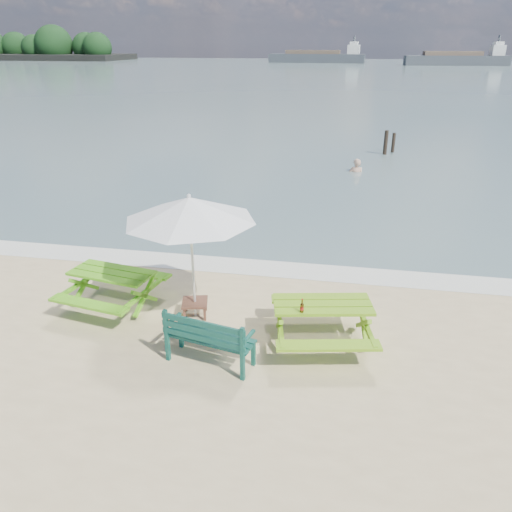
% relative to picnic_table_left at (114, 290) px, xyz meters
% --- Properties ---
extents(sea, '(300.00, 300.00, 0.00)m').
position_rel_picnic_table_left_xyz_m(sea, '(2.45, 82.79, -0.37)').
color(sea, slate).
rests_on(sea, ground).
extents(foam_strip, '(22.00, 0.90, 0.01)m').
position_rel_picnic_table_left_xyz_m(foam_strip, '(2.45, 2.39, -0.37)').
color(foam_strip, silver).
rests_on(foam_strip, ground).
extents(picnic_table_left, '(1.93, 2.08, 0.78)m').
position_rel_picnic_table_left_xyz_m(picnic_table_left, '(0.00, 0.00, 0.00)').
color(picnic_table_left, '#53A418').
rests_on(picnic_table_left, ground).
extents(picnic_table_right, '(2.02, 2.16, 0.80)m').
position_rel_picnic_table_left_xyz_m(picnic_table_right, '(4.16, -0.56, 0.01)').
color(picnic_table_right, '#6B9C17').
rests_on(picnic_table_right, ground).
extents(park_bench, '(1.55, 0.81, 0.91)m').
position_rel_picnic_table_left_xyz_m(park_bench, '(2.40, -1.48, -0.09)').
color(park_bench, '#0F4036').
rests_on(park_bench, ground).
extents(side_table, '(0.59, 0.59, 0.32)m').
position_rel_picnic_table_left_xyz_m(side_table, '(1.69, -0.04, -0.21)').
color(side_table, brown).
rests_on(side_table, ground).
extents(patio_umbrella, '(2.93, 2.93, 2.40)m').
position_rel_picnic_table_left_xyz_m(patio_umbrella, '(1.69, -0.04, 1.80)').
color(patio_umbrella, silver).
rests_on(patio_umbrella, ground).
extents(beer_bottle, '(0.06, 0.06, 0.24)m').
position_rel_picnic_table_left_xyz_m(beer_bottle, '(3.84, -0.93, 0.51)').
color(beer_bottle, brown).
rests_on(beer_bottle, picnic_table_right).
extents(swimmer, '(0.65, 0.45, 1.71)m').
position_rel_picnic_table_left_xyz_m(swimmer, '(4.75, 12.52, -0.69)').
color(swimmer, tan).
rests_on(swimmer, ground).
extents(mooring_pilings, '(0.57, 0.77, 1.32)m').
position_rel_picnic_table_left_xyz_m(mooring_pilings, '(6.23, 16.48, 0.05)').
color(mooring_pilings, black).
rests_on(mooring_pilings, ground).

